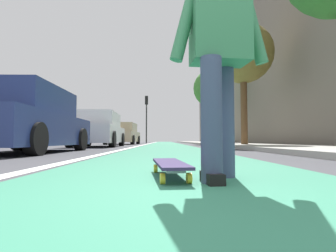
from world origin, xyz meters
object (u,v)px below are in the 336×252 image
Objects in this scene: skater_person at (219,47)px; street_tree_mid at (243,54)px; parked_car_far at (123,134)px; parked_car_near at (25,122)px; street_tree_far at (212,89)px; traffic_light at (146,111)px; skateboard at (170,165)px; parked_car_mid at (99,130)px.

street_tree_mid reaches higher than skater_person.
parked_car_far is at bearing 10.94° from skater_person.
parked_car_near is 0.76× the size of street_tree_mid.
traffic_light is at bearing 40.24° from street_tree_far.
parked_car_mid is at bearing 16.57° from skateboard.
traffic_light reaches higher than parked_car_mid.
street_tree_mid is at bearing -50.44° from parked_car_near.
parked_car_near is 0.98× the size of parked_car_far.
skater_person is 10.42m from parked_car_mid.
street_tree_far is (0.27, -6.37, 3.29)m from parked_car_far.
skateboard is 0.21× the size of parked_car_near.
street_tree_far is at bearing -10.33° from skater_person.
parked_car_far is 6.87m from traffic_light.
skater_person reaches higher than parked_car_mid.
skateboard is 0.92m from skater_person.
parked_car_mid is at bearing -2.76° from parked_car_near.
skater_person is 17.64m from street_tree_far.
street_tree_far is (12.90, -6.63, 3.30)m from parked_car_near.
parked_car_near reaches higher than skateboard.
parked_car_far is at bearing -1.21° from parked_car_near.
skater_person is 17.14m from parked_car_far.
skateboard is 0.19× the size of traffic_light.
parked_car_near is 12.63m from parked_car_far.
traffic_light is 14.45m from street_tree_mid.
traffic_light reaches higher than parked_car_far.
skater_person reaches higher than parked_car_far.
street_tree_mid is at bearing -17.84° from skater_person.
parked_car_near is (4.05, 3.17, 0.60)m from skateboard.
skater_person is 0.30× the size of street_tree_mid.
street_tree_mid reaches higher than parked_car_far.
parked_car_near is 19.16m from traffic_light.
street_tree_far is at bearing -87.58° from parked_car_far.
parked_car_far is at bearing 41.70° from street_tree_mid.
street_tree_mid is 1.01× the size of street_tree_far.
parked_car_far is 0.95× the size of traffic_light.
parked_car_far reaches higher than parked_car_near.
skateboard is 16.94m from parked_car_far.
parked_car_far reaches higher than skateboard.
parked_car_mid is 0.85× the size of street_tree_mid.
parked_car_near is 9.24m from street_tree_mid.
parked_car_near is (4.20, 3.52, -0.24)m from skater_person.
street_tree_mid reaches higher than skateboard.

